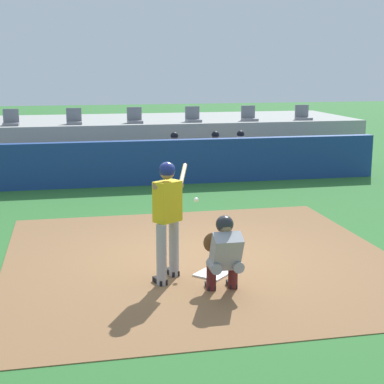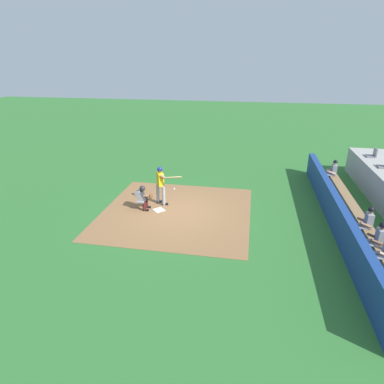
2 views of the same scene
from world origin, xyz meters
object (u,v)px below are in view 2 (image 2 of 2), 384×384
Objects in this scene: batter_at_plate at (161,183)px; dugout_player_2 at (376,239)px; dugout_player_0 at (331,171)px; dugout_player_3 at (384,251)px; dugout_player_1 at (365,222)px; catcher_crouched at (143,197)px; stadium_seat_0 at (372,155)px; home_plate at (159,210)px.

batter_at_plate is 1.39× the size of dugout_player_2.
dugout_player_3 is at bearing 0.00° from dugout_player_0.
dugout_player_1 is 1.20m from dugout_player_2.
catcher_crouched is (0.68, -0.64, -0.43)m from batter_at_plate.
catcher_crouched is at bearing -108.04° from dugout_player_3.
stadium_seat_0 is (-6.48, 2.03, 0.86)m from dugout_player_1.
dugout_player_3 reaches higher than home_plate.
home_plate is 11.70m from stadium_seat_0.
dugout_player_2 is (2.80, 8.20, -0.36)m from batter_at_plate.
dugout_player_1 is (0.91, 8.14, 0.65)m from home_plate.
dugout_player_1 reaches higher than home_plate.
batter_at_plate is 11.35m from stadium_seat_0.
home_plate is 0.92× the size of stadium_seat_0.
dugout_player_1 is at bearing 0.00° from dugout_player_0.
home_plate is at bearing -96.38° from dugout_player_1.
catcher_crouched is at bearing -43.34° from batter_at_plate.
dugout_player_2 is at bearing 75.45° from home_plate.
dugout_player_3 is (1.96, 0.00, 0.00)m from dugout_player_1.
home_plate is at bearing 89.34° from catcher_crouched.
batter_at_plate is 1.39× the size of dugout_player_1.
dugout_player_3 is (2.88, 8.84, 0.06)m from catcher_crouched.
batter_at_plate is at bearing 136.66° from catcher_crouched.
stadium_seat_0 is (-5.57, 10.18, 1.51)m from home_plate.
dugout_player_1 is at bearing 84.07° from catcher_crouched.
dugout_player_0 is 1.00× the size of dugout_player_3.
batter_at_plate is 1.02× the size of catcher_crouched.
dugout_player_3 is at bearing 71.96° from catcher_crouched.
batter_at_plate is 1.39× the size of dugout_player_0.
dugout_player_1 and dugout_player_2 have the same top height.
dugout_player_1 is 1.00× the size of dugout_player_2.
home_plate is 1.22m from batter_at_plate.
dugout_player_2 is 8.00m from stadium_seat_0.
home_plate is at bearing 4.81° from batter_at_plate.
dugout_player_2 is at bearing -14.83° from stadium_seat_0.
stadium_seat_0 is (-7.68, 2.03, 0.86)m from dugout_player_2.
dugout_player_0 is (-5.00, 8.84, 0.06)m from catcher_crouched.
home_plate is at bearing -104.55° from dugout_player_2.
stadium_seat_0 reaches higher than home_plate.
dugout_player_3 reaches higher than catcher_crouched.
dugout_player_3 is at bearing 66.55° from batter_at_plate.
batter_at_plate is 8.67m from dugout_player_2.
dugout_player_2 reaches higher than home_plate.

